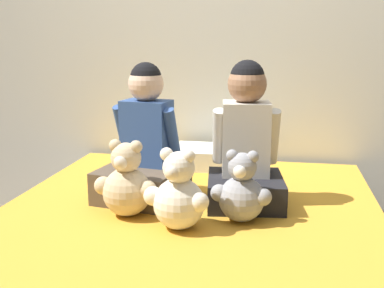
{
  "coord_description": "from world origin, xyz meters",
  "views": [
    {
      "loc": [
        0.38,
        -1.88,
        1.17
      ],
      "look_at": [
        0.0,
        0.16,
        0.71
      ],
      "focal_mm": 45.0,
      "sensor_mm": 36.0,
      "label": 1
    }
  ],
  "objects_px": {
    "teddy_bear_held_by_right_child": "(242,192)",
    "bed": "(185,264)",
    "child_on_right": "(246,146)",
    "teddy_bear_held_by_left_child": "(127,184)",
    "pillow_at_headboard": "(213,157)",
    "teddy_bear_between_children": "(177,195)",
    "child_on_left": "(144,149)"
  },
  "relations": [
    {
      "from": "teddy_bear_held_by_left_child",
      "to": "child_on_left",
      "type": "bearing_deg",
      "value": 93.69
    },
    {
      "from": "pillow_at_headboard",
      "to": "teddy_bear_held_by_right_child",
      "type": "bearing_deg",
      "value": -74.2
    },
    {
      "from": "bed",
      "to": "child_on_left",
      "type": "distance_m",
      "value": 0.56
    },
    {
      "from": "teddy_bear_held_by_left_child",
      "to": "teddy_bear_held_by_right_child",
      "type": "height_order",
      "value": "teddy_bear_held_by_left_child"
    },
    {
      "from": "teddy_bear_held_by_right_child",
      "to": "teddy_bear_between_children",
      "type": "relative_size",
      "value": 0.93
    },
    {
      "from": "teddy_bear_held_by_right_child",
      "to": "pillow_at_headboard",
      "type": "xyz_separation_m",
      "value": [
        -0.24,
        0.83,
        -0.07
      ]
    },
    {
      "from": "child_on_right",
      "to": "teddy_bear_between_children",
      "type": "height_order",
      "value": "child_on_right"
    },
    {
      "from": "child_on_right",
      "to": "teddy_bear_held_by_left_child",
      "type": "bearing_deg",
      "value": -158.41
    },
    {
      "from": "teddy_bear_between_children",
      "to": "teddy_bear_held_by_left_child",
      "type": "bearing_deg",
      "value": 168.2
    },
    {
      "from": "child_on_left",
      "to": "teddy_bear_between_children",
      "type": "height_order",
      "value": "child_on_left"
    },
    {
      "from": "teddy_bear_held_by_right_child",
      "to": "teddy_bear_between_children",
      "type": "distance_m",
      "value": 0.27
    },
    {
      "from": "teddy_bear_held_by_right_child",
      "to": "teddy_bear_between_children",
      "type": "bearing_deg",
      "value": -147.35
    },
    {
      "from": "teddy_bear_held_by_right_child",
      "to": "bed",
      "type": "bearing_deg",
      "value": -174.92
    },
    {
      "from": "child_on_left",
      "to": "teddy_bear_between_children",
      "type": "relative_size",
      "value": 1.95
    },
    {
      "from": "teddy_bear_held_by_left_child",
      "to": "teddy_bear_held_by_right_child",
      "type": "bearing_deg",
      "value": 7.34
    },
    {
      "from": "child_on_left",
      "to": "pillow_at_headboard",
      "type": "bearing_deg",
      "value": 77.88
    },
    {
      "from": "child_on_left",
      "to": "teddy_bear_held_by_left_child",
      "type": "distance_m",
      "value": 0.28
    },
    {
      "from": "pillow_at_headboard",
      "to": "teddy_bear_between_children",
      "type": "bearing_deg",
      "value": -90.32
    },
    {
      "from": "teddy_bear_held_by_left_child",
      "to": "teddy_bear_between_children",
      "type": "xyz_separation_m",
      "value": [
        0.24,
        -0.1,
        -0.0
      ]
    },
    {
      "from": "child_on_left",
      "to": "pillow_at_headboard",
      "type": "height_order",
      "value": "child_on_left"
    },
    {
      "from": "bed",
      "to": "child_on_right",
      "type": "xyz_separation_m",
      "value": [
        0.23,
        0.24,
        0.48
      ]
    },
    {
      "from": "teddy_bear_between_children",
      "to": "pillow_at_headboard",
      "type": "height_order",
      "value": "teddy_bear_between_children"
    },
    {
      "from": "bed",
      "to": "teddy_bear_held_by_left_child",
      "type": "relative_size",
      "value": 6.2
    },
    {
      "from": "pillow_at_headboard",
      "to": "child_on_left",
      "type": "bearing_deg",
      "value": -112.14
    },
    {
      "from": "bed",
      "to": "teddy_bear_between_children",
      "type": "bearing_deg",
      "value": -92.47
    },
    {
      "from": "bed",
      "to": "teddy_bear_between_children",
      "type": "xyz_separation_m",
      "value": [
        -0.01,
        -0.12,
        0.35
      ]
    },
    {
      "from": "teddy_bear_held_by_left_child",
      "to": "child_on_right",
      "type": "bearing_deg",
      "value": 33.86
    },
    {
      "from": "teddy_bear_held_by_right_child",
      "to": "teddy_bear_held_by_left_child",
      "type": "bearing_deg",
      "value": -171.55
    },
    {
      "from": "bed",
      "to": "teddy_bear_held_by_left_child",
      "type": "distance_m",
      "value": 0.43
    },
    {
      "from": "teddy_bear_held_by_right_child",
      "to": "child_on_right",
      "type": "bearing_deg",
      "value": 96.79
    },
    {
      "from": "teddy_bear_held_by_right_child",
      "to": "teddy_bear_between_children",
      "type": "height_order",
      "value": "teddy_bear_between_children"
    },
    {
      "from": "pillow_at_headboard",
      "to": "teddy_bear_held_by_left_child",
      "type": "bearing_deg",
      "value": -106.07
    }
  ]
}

